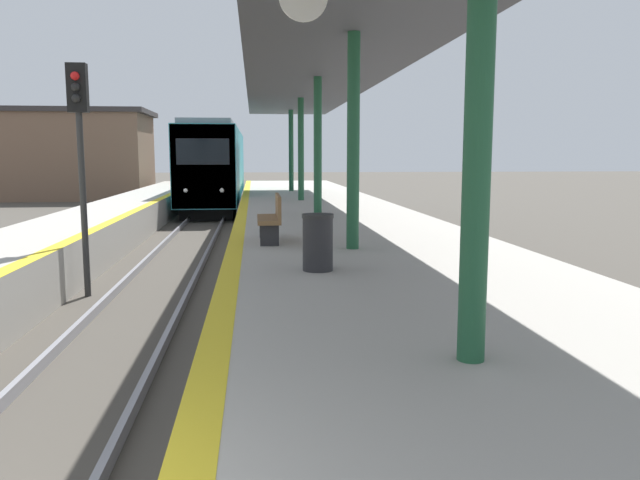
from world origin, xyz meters
TOP-DOWN VIEW (x-y plane):
  - train at (0.00, 32.16)m, footprint 2.61×18.20m
  - signal_mid at (-1.23, 10.06)m, footprint 0.36×0.31m
  - station_canopy at (3.79, 15.16)m, footprint 3.94×31.35m
  - trash_bin at (2.94, 6.80)m, footprint 0.47×0.47m
  - bench at (2.36, 9.99)m, footprint 0.44×1.50m
  - station_building at (-10.93, 38.76)m, footprint 12.97×6.37m

SIDE VIEW (x-z plane):
  - trash_bin at x=2.94m, z-range 1.03..1.87m
  - bench at x=2.36m, z-range 1.05..1.97m
  - train at x=0.00m, z-range 0.04..4.26m
  - station_building at x=-10.93m, z-range 0.01..5.55m
  - signal_mid at x=-1.23m, z-range 0.88..5.29m
  - station_canopy at x=3.79m, z-range 2.86..6.88m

